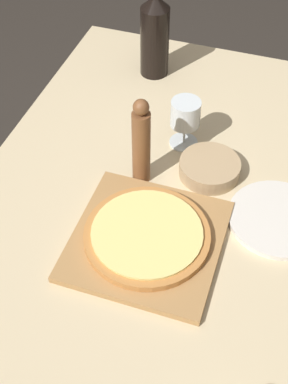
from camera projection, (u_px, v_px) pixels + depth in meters
The scene contains 9 objects.
ground_plane at pixel (156, 344), 1.89m from camera, with size 12.00×12.00×0.00m, color #2D2823.
dining_table at pixel (160, 225), 1.40m from camera, with size 0.96×1.45×0.75m.
cutting_board at pixel (147, 240), 1.24m from camera, with size 0.34×0.34×0.02m.
pizza at pixel (147, 235), 1.23m from camera, with size 0.29×0.29×0.02m.
wine_bottle at pixel (155, 35), 1.61m from camera, with size 0.09×0.09×0.33m.
pepper_mill at pixel (141, 143), 1.30m from camera, with size 0.05×0.05×0.25m.
wine_glass at pixel (185, 115), 1.41m from camera, with size 0.08×0.08×0.14m.
small_bowl at pixel (210, 168), 1.38m from camera, with size 0.16×0.16×0.04m.
dinner_plate at pixel (278, 218), 1.29m from camera, with size 0.24×0.24×0.01m.
Camera 1 is at (0.24, -0.85, 1.75)m, focal length 50.00 mm.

